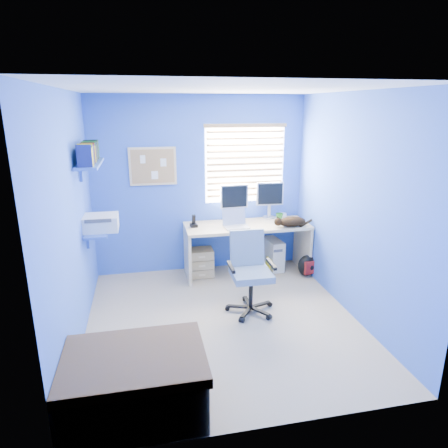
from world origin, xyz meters
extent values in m
cube|color=tan|center=(0.00, 0.00, 0.00)|extent=(3.00, 3.20, 0.00)
cube|color=white|center=(0.00, 0.00, 2.50)|extent=(3.00, 3.20, 0.00)
cube|color=blue|center=(0.00, 1.60, 1.25)|extent=(3.00, 0.01, 2.50)
cube|color=blue|center=(0.00, -1.60, 1.25)|extent=(3.00, 0.01, 2.50)
cube|color=blue|center=(-1.50, 0.00, 1.25)|extent=(0.01, 3.20, 2.50)
cube|color=blue|center=(1.50, 0.00, 1.25)|extent=(0.01, 3.20, 2.50)
cube|color=#CDB187|center=(0.61, 1.26, 0.37)|extent=(1.74, 0.65, 0.74)
cube|color=silver|center=(0.43, 1.15, 0.85)|extent=(0.35, 0.28, 0.22)
cube|color=silver|center=(0.46, 1.45, 1.01)|extent=(0.41, 0.14, 0.54)
cube|color=silver|center=(1.01, 1.52, 1.01)|extent=(0.41, 0.15, 0.54)
cube|color=black|center=(-0.14, 1.29, 0.82)|extent=(0.10, 0.12, 0.17)
imported|color=#155A1A|center=(1.13, 1.38, 0.79)|extent=(0.10, 0.09, 0.10)
cylinder|color=silver|center=(1.21, 1.49, 0.78)|extent=(0.13, 0.13, 0.07)
ellipsoid|color=black|center=(1.19, 1.03, 0.81)|extent=(0.39, 0.21, 0.14)
cube|color=beige|center=(1.04, 1.36, 0.23)|extent=(0.24, 0.46, 0.45)
cube|color=tan|center=(-0.06, 1.30, 0.20)|extent=(0.35, 0.28, 0.41)
cube|color=yellow|center=(0.90, 1.16, 0.12)|extent=(0.03, 0.17, 0.24)
ellipsoid|color=black|center=(1.43, 0.98, 0.16)|extent=(0.30, 0.25, 0.31)
cube|color=#452F20|center=(-0.95, -1.21, 0.25)|extent=(1.05, 0.75, 0.51)
cylinder|color=black|center=(0.37, 0.15, 0.03)|extent=(0.56, 0.56, 0.06)
cylinder|color=black|center=(0.37, 0.15, 0.25)|extent=(0.05, 0.05, 0.38)
cube|color=#7D98A6|center=(0.37, 0.15, 0.48)|extent=(0.45, 0.45, 0.08)
cube|color=#7D98A6|center=(0.37, 0.36, 0.73)|extent=(0.41, 0.07, 0.43)
cube|color=white|center=(0.65, 1.59, 1.55)|extent=(1.15, 0.01, 1.10)
cube|color=#A47A50|center=(0.65, 1.56, 1.55)|extent=(1.10, 0.03, 1.00)
cube|color=#CDB187|center=(-0.65, 1.58, 1.55)|extent=(0.64, 0.02, 0.52)
cube|color=tan|center=(-0.65, 1.57, 1.55)|extent=(0.58, 0.01, 0.46)
cube|color=blue|center=(-1.36, 0.75, 0.92)|extent=(0.26, 0.55, 0.03)
cube|color=silver|center=(-1.32, 0.75, 1.02)|extent=(0.42, 0.34, 0.18)
cube|color=blue|center=(-1.37, 0.75, 1.72)|extent=(0.24, 0.90, 0.03)
cube|color=navy|center=(-1.38, 0.75, 1.84)|extent=(0.15, 0.80, 0.22)
camera|label=1|loc=(-0.80, -3.94, 2.34)|focal=32.00mm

